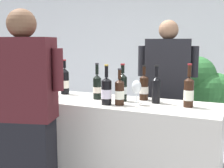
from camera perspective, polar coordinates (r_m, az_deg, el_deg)
wall_back at (r=4.97m, az=12.39°, el=7.72°), size 8.00×0.10×2.80m
counter at (r=2.66m, az=0.01°, el=-13.10°), size 1.84×0.58×0.92m
wine_bottle_0 at (r=2.52m, az=2.09°, el=-0.56°), size 0.08×0.08×0.33m
wine_bottle_1 at (r=2.58m, az=6.29°, el=-0.65°), size 0.08×0.08×0.31m
wine_bottle_2 at (r=2.38m, az=-1.10°, el=-1.37°), size 0.09×0.09×0.33m
wine_bottle_3 at (r=2.36m, az=14.85°, el=-1.48°), size 0.08×0.08×0.34m
wine_bottle_4 at (r=2.46m, az=8.67°, el=-0.90°), size 0.07×0.07×0.32m
wine_bottle_5 at (r=2.89m, az=-9.27°, el=0.55°), size 0.08×0.08×0.34m
wine_bottle_6 at (r=2.36m, az=1.49°, el=-1.57°), size 0.08×0.08×0.30m
wine_bottle_7 at (r=2.61m, az=-2.95°, el=-0.45°), size 0.07×0.07×0.33m
wine_glass at (r=2.38m, az=4.84°, el=-0.73°), size 0.08×0.08×0.20m
ice_bucket at (r=2.85m, az=-14.10°, el=-0.06°), size 0.22×0.22×0.22m
person_server at (r=3.04m, az=10.68°, el=-3.84°), size 0.59×0.32×1.65m
person_guest at (r=2.29m, az=-16.55°, el=-7.77°), size 0.58×0.35×1.67m
potted_shrub at (r=3.55m, az=17.76°, el=-1.07°), size 0.67×0.51×1.27m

